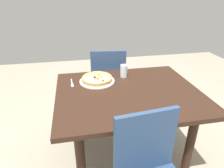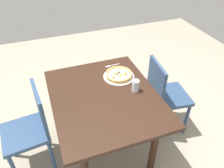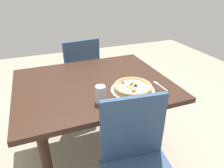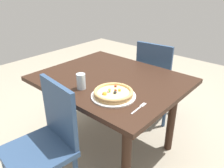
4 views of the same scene
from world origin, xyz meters
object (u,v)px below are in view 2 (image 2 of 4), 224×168
chair_far (31,128)px  pizza (119,74)px  chair_near (164,94)px  plate (119,76)px  dining_table (105,104)px  fork (111,66)px  drinking_glass (135,86)px

chair_far → pizza: chair_far is taller
chair_near → plate: bearing=-104.4°
plate → dining_table: bearing=134.7°
fork → chair_near: bearing=135.6°
pizza → drinking_glass: drinking_glass is taller
chair_far → plate: chair_far is taller
dining_table → pizza: 0.36m
chair_far → drinking_glass: chair_far is taller
dining_table → pizza: (0.23, -0.23, 0.14)m
chair_near → fork: 0.66m
plate → pizza: 0.03m
dining_table → chair_far: bearing=86.4°
chair_far → chair_near: bearing=-95.8°
dining_table → plate: bearing=-45.3°
plate → drinking_glass: size_ratio=2.67×
chair_near → chair_far: (-0.01, 1.40, 0.00)m
chair_far → plate: bearing=-84.7°
plate → drinking_glass: (-0.27, -0.06, 0.05)m
pizza → drinking_glass: size_ratio=2.35×
chair_near → fork: bearing=-124.3°
dining_table → fork: fork is taller
plate → fork: 0.23m
pizza → fork: bearing=-0.0°
fork → drinking_glass: size_ratio=1.39×
chair_near → plate: (0.18, 0.47, 0.22)m
fork → dining_table: bearing=59.7°
drinking_glass → fork: bearing=7.3°
dining_table → pizza: pizza is taller
chair_far → drinking_glass: bearing=-100.5°
chair_near → pizza: (0.18, 0.47, 0.25)m
pizza → drinking_glass: bearing=-166.6°
chair_near → drinking_glass: size_ratio=7.55×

